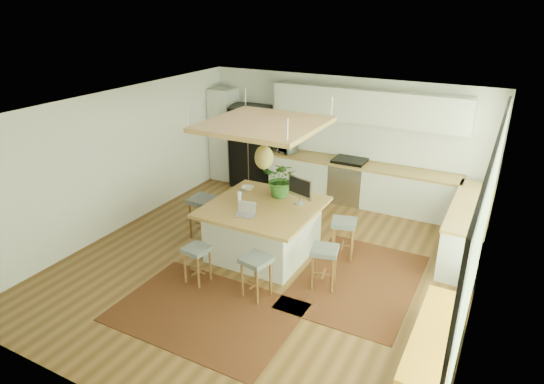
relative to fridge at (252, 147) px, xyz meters
The scene contains 33 objects.
floor 3.95m from the fridge, 55.63° to the right, with size 7.00×7.00×0.00m, color #543618.
ceiling 4.24m from the fridge, 55.63° to the right, with size 7.00×7.00×0.00m, color white.
wall_back 2.24m from the fridge, ahead, with size 6.50×6.50×0.00m, color silver.
wall_front 7.03m from the fridge, 71.98° to the right, with size 6.50×6.50×0.00m, color silver.
wall_left 3.38m from the fridge, 108.78° to the right, with size 7.00×7.00×0.00m, color silver.
wall_right 6.30m from the fridge, 30.35° to the right, with size 7.00×7.00×0.00m, color silver.
window_wall 6.27m from the fridge, 30.49° to the right, with size 0.10×6.20×2.60m, color black, non-canonical shape.
pantry 0.80m from the fridge, behind, with size 0.55×0.60×2.25m, color silver.
back_counter_base 2.76m from the fridge, ahead, with size 4.20×0.60×0.88m, color silver.
back_counter_top 2.72m from the fridge, ahead, with size 4.24×0.64×0.05m, color olive.
backsplash 2.77m from the fridge, ahead, with size 4.20×0.02×0.80m, color white.
upper_cabinets 2.99m from the fridge, ahead, with size 4.20×0.34×0.70m, color silver.
range 2.51m from the fridge, ahead, with size 0.76×0.62×1.00m, color #A5A5AA, non-canonical shape.
right_counter_base 5.26m from the fridge, 12.96° to the right, with size 0.60×2.50×0.88m, color silver.
right_counter_top 5.23m from the fridge, 12.96° to the right, with size 0.64×2.54×0.05m, color olive.
window_bench 6.77m from the fridge, 40.50° to the right, with size 0.52×2.00×0.50m, color silver, non-canonical shape.
ceiling_panel 3.53m from the fridge, 56.00° to the right, with size 1.86×1.86×0.80m, color olive, non-canonical shape.
rug_near 5.32m from the fridge, 67.37° to the right, with size 2.60×1.80×0.01m, color black.
rug_right 4.86m from the fridge, 38.95° to the right, with size 1.80×2.60×0.01m, color black.
fridge is the anchor object (origin of this frame).
island 3.53m from the fridge, 56.47° to the right, with size 1.85×1.85×0.93m, color olive, non-canonical shape.
stool_near_left 4.50m from the fridge, 71.08° to the right, with size 0.37×0.37×0.63m, color #4E5657, non-canonical shape.
stool_near_right 4.85m from the fridge, 59.08° to the right, with size 0.40×0.40×0.68m, color #4E5657, non-canonical shape.
stool_right_front 4.75m from the fridge, 46.06° to the right, with size 0.41×0.41×0.69m, color #4E5657, non-canonical shape.
stool_right_back 4.05m from the fridge, 36.51° to the right, with size 0.42×0.42×0.70m, color #4E5657, non-canonical shape.
stool_left_side 3.02m from the fridge, 77.71° to the right, with size 0.47×0.47×0.80m, color #4E5657, non-canonical shape.
laptop 3.90m from the fridge, 61.31° to the right, with size 0.30×0.32×0.23m, color #A5A5AA, non-canonical shape.
monitor 3.55m from the fridge, 46.18° to the right, with size 0.53×0.19×0.49m, color #A5A5AA, non-canonical shape.
microwave 0.94m from the fridge, ahead, with size 0.48×0.27×0.33m, color #A5A5AA.
island_plant 3.16m from the fridge, 50.08° to the right, with size 0.60×0.67×0.52m, color #1E4C19.
island_bowl 2.76m from the fridge, 61.35° to the right, with size 0.23×0.23×0.06m, color silver.
island_bottle_0 3.14m from the fridge, 63.86° to the right, with size 0.07×0.07×0.19m, color #2B6DAE.
island_bottle_1 3.43m from the fridge, 63.45° to the right, with size 0.07×0.07×0.19m, color silver.
Camera 1 is at (3.33, -6.16, 4.23)m, focal length 30.84 mm.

